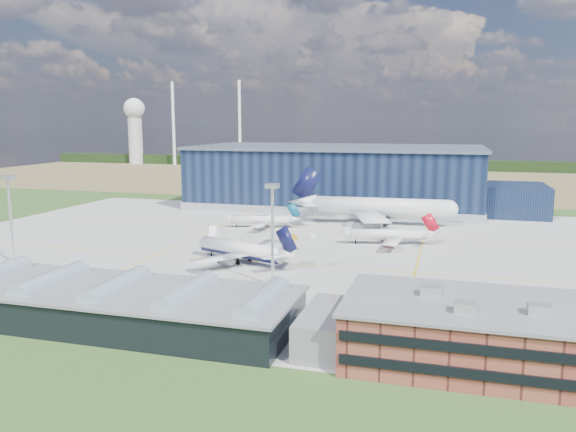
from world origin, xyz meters
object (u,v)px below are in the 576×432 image
Objects in this scene: airliner_widebody at (380,197)px; car_b at (269,311)px; airliner_red at (387,229)px; gse_tug_c at (293,238)px; light_mast_center at (272,218)px; hangar at (344,179)px; airliner_navy at (241,242)px; light_mast_west at (10,205)px; gse_van_c at (482,324)px; gse_tug_b at (75,270)px; gse_cart_a at (350,224)px; gse_van_b at (350,231)px; airstair at (215,237)px; gse_van_a at (269,305)px; ops_building at (498,334)px; airliner_regional at (260,215)px; gse_cart_b at (311,236)px.

car_b is (-8.57, -101.13, -9.27)m from airliner_widebody.
airliner_red is 28.94m from gse_tug_c.
light_mast_center is at bearing -101.92° from airliner_widebody.
hangar is 107.22m from airliner_navy.
light_mast_west is 115.58m from gse_van_c.
car_b is (13.94, -66.90, -0.12)m from gse_tug_c.
airliner_navy is (55.55, 18.00, -9.88)m from light_mast_west.
light_mast_west reaches higher than gse_tug_b.
airliner_navy is 62.87m from gse_cart_a.
airliner_widebody reaches higher than airliner_red.
airliner_navy reaches higher than gse_tug_b.
hangar is 31.15× the size of gse_van_b.
gse_van_b is 86.88m from gse_van_c.
light_mast_center is at bearing -59.40° from airstair.
light_mast_center reaches higher than gse_van_c.
gse_van_a is (-9.31, -99.13, -8.72)m from airliner_widebody.
gse_van_b is 0.88× the size of gse_van_c.
gse_cart_a is 0.88× the size of gse_tug_c.
light_mast_center reaches higher than car_b.
light_mast_west is 59.23m from airliner_navy.
light_mast_center is at bearing 6.57° from car_b.
gse_van_a is 66.23m from gse_tug_c.
airliner_widebody is 101.91m from car_b.
gse_van_c is at bearing -75.80° from airliner_widebody.
light_mast_center is 64.51m from gse_van_b.
light_mast_center is 4.32× the size of gse_van_a.
ops_building is (52.20, -154.81, -6.82)m from hangar.
gse_van_c is at bearing -70.17° from hangar.
gse_van_b reaches higher than gse_tug_b.
ops_building reaches higher than gse_van_b.
airliner_red is 47.59m from airliner_regional.
airliner_navy is 7.31× the size of gse_van_b.
hangar is 134.87m from gse_tug_b.
airliner_regional is 32.11m from gse_cart_a.
gse_cart_a is 0.79× the size of car_b.
airliner_regional is at bearing 0.36° from gse_van_a.
gse_van_b is (6.47, 62.55, -14.37)m from light_mast_center.
airliner_widebody is 11.50× the size of airstair.
ops_building is 115.50m from gse_cart_a.
hangar reaches higher than gse_cart_b.
gse_cart_a is at bearing 16.49° from gse_van_c.
light_mast_west is 7.78× the size of gse_cart_a.
ops_building is 1.58× the size of airliner_red.
gse_tug_b is 0.73× the size of car_b.
ops_building is at bearing 95.47° from airliner_red.
airliner_widebody is (-31.45, 113.13, 5.09)m from ops_building.
gse_tug_b is at bearing -108.44° from hangar.
light_mast_west is 0.68× the size of airliner_navy.
gse_van_c is at bearing -95.97° from car_b.
gse_tug_c is at bearing -179.96° from gse_cart_b.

